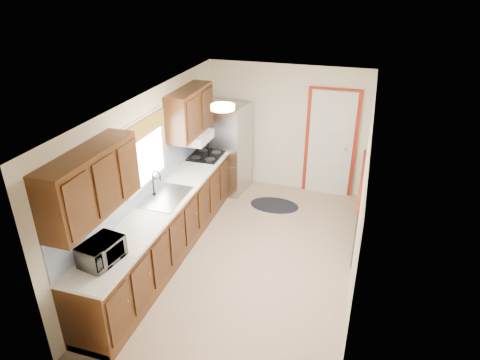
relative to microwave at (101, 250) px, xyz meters
The scene contains 8 objects.
room_shell 2.15m from the microwave, 56.05° to the left, with size 3.20×5.20×2.52m.
kitchen_run 1.52m from the microwave, 91.36° to the left, with size 0.63×4.00×2.20m.
back_wall_trim 4.56m from the microwave, 61.22° to the left, with size 1.12×2.30×2.08m.
ceiling_fixture 2.21m from the microwave, 60.37° to the left, with size 0.30×0.30×0.06m, color #FFD88C.
microwave is the anchor object (origin of this frame).
refrigerator 3.84m from the microwave, 87.31° to the left, with size 0.80×0.76×1.72m.
rug 3.80m from the microwave, 70.53° to the left, with size 0.89×0.57×0.01m, color black.
cooktop 3.19m from the microwave, 89.82° to the left, with size 0.54×0.65×0.02m, color black.
Camera 1 is at (1.43, -5.06, 3.90)m, focal length 32.00 mm.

